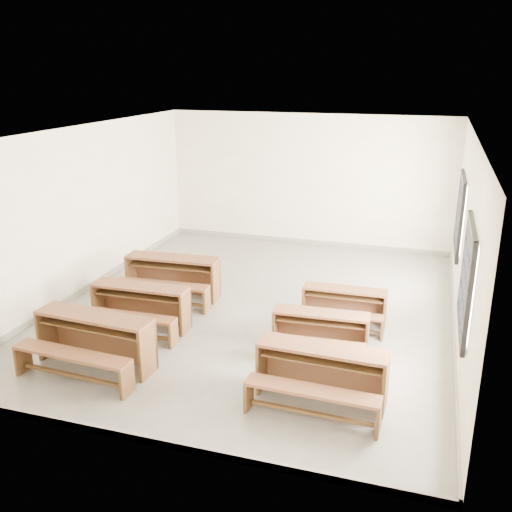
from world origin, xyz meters
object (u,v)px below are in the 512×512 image
(desk_set_2, at_px, (172,274))
(desk_set_5, at_px, (344,304))
(desk_set_0, at_px, (93,338))
(desk_set_1, at_px, (139,304))
(desk_set_4, at_px, (320,330))
(desk_set_3, at_px, (321,371))

(desk_set_2, relative_size, desk_set_5, 1.27)
(desk_set_0, distance_m, desk_set_2, 2.80)
(desk_set_1, bearing_deg, desk_set_4, -0.69)
(desk_set_0, distance_m, desk_set_3, 3.36)
(desk_set_2, distance_m, desk_set_5, 3.35)
(desk_set_3, bearing_deg, desk_set_2, 143.83)
(desk_set_4, bearing_deg, desk_set_5, 77.87)
(desk_set_1, xyz_separation_m, desk_set_2, (-0.07, 1.40, 0.03))
(desk_set_1, xyz_separation_m, desk_set_5, (3.27, 1.18, -0.06))
(desk_set_4, height_order, desk_set_5, desk_set_4)
(desk_set_1, height_order, desk_set_5, desk_set_1)
(desk_set_2, distance_m, desk_set_3, 4.37)
(desk_set_1, distance_m, desk_set_2, 1.40)
(desk_set_1, distance_m, desk_set_4, 3.09)
(desk_set_1, height_order, desk_set_3, desk_set_3)
(desk_set_5, bearing_deg, desk_set_0, -142.81)
(desk_set_3, bearing_deg, desk_set_0, -176.38)
(desk_set_3, bearing_deg, desk_set_1, 160.81)
(desk_set_1, relative_size, desk_set_2, 0.92)
(desk_set_1, distance_m, desk_set_3, 3.61)
(desk_set_2, height_order, desk_set_4, desk_set_2)
(desk_set_3, bearing_deg, desk_set_4, 103.64)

